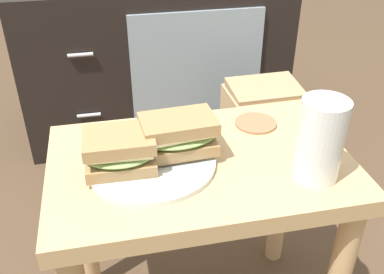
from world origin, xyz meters
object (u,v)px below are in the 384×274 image
object	(u,v)px
sandwich_front	(120,151)
coaster	(256,123)
sandwich_back	(178,134)
tv_cabinet	(155,56)
beer_glass	(320,141)
plate	(151,161)
paper_bag	(260,138)

from	to	relation	value
sandwich_front	coaster	xyz separation A→B (m)	(0.29, 0.11, -0.04)
sandwich_back	coaster	distance (m)	0.21
tv_cabinet	sandwich_front	size ratio (longest dim) A/B	7.20
tv_cabinet	sandwich_back	distance (m)	0.96
tv_cabinet	sandwich_front	world-z (taller)	tv_cabinet
beer_glass	plate	bearing A→B (deg)	160.83
plate	beer_glass	size ratio (longest dim) A/B	1.59
plate	beer_glass	xyz separation A→B (m)	(0.28, -0.10, 0.07)
sandwich_back	paper_bag	world-z (taller)	sandwich_back
sandwich_front	paper_bag	size ratio (longest dim) A/B	0.36
tv_cabinet	coaster	distance (m)	0.87
plate	sandwich_back	xyz separation A→B (m)	(0.05, 0.01, 0.04)
tv_cabinet	beer_glass	distance (m)	1.08
sandwich_front	sandwich_back	world-z (taller)	sandwich_back
coaster	paper_bag	size ratio (longest dim) A/B	0.23
sandwich_back	coaster	size ratio (longest dim) A/B	1.71
plate	sandwich_front	world-z (taller)	sandwich_front
beer_glass	paper_bag	xyz separation A→B (m)	(0.12, 0.55, -0.35)
sandwich_back	paper_bag	bearing A→B (deg)	52.55
tv_cabinet	plate	xyz separation A→B (m)	(-0.13, -0.94, 0.17)
sandwich_front	coaster	size ratio (longest dim) A/B	1.53
tv_cabinet	paper_bag	xyz separation A→B (m)	(0.27, -0.49, -0.11)
sandwich_back	sandwich_front	bearing A→B (deg)	-168.69
sandwich_front	paper_bag	world-z (taller)	sandwich_front
beer_glass	sandwich_front	bearing A→B (deg)	165.52
sandwich_back	coaster	world-z (taller)	sandwich_back
sandwich_front	beer_glass	distance (m)	0.34
tv_cabinet	coaster	bearing A→B (deg)	-82.95
paper_bag	plate	bearing A→B (deg)	-130.87
tv_cabinet	plate	distance (m)	0.97
beer_glass	paper_bag	size ratio (longest dim) A/B	0.40
tv_cabinet	sandwich_back	size ratio (longest dim) A/B	6.42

